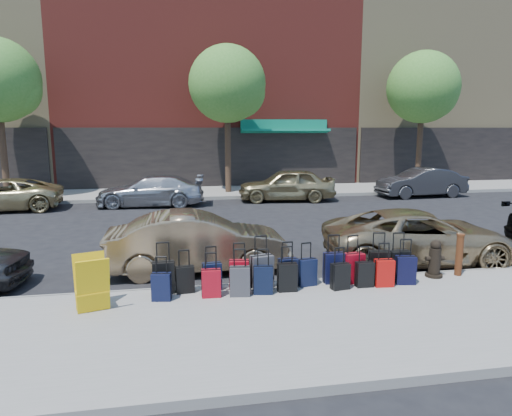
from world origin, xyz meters
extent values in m
plane|color=black|center=(0.00, 0.00, 0.00)|extent=(120.00, 120.00, 0.00)
cube|color=gray|center=(0.00, -6.50, 0.07)|extent=(60.00, 4.00, 0.15)
cube|color=gray|center=(0.00, 10.00, 0.07)|extent=(60.00, 4.00, 0.15)
cube|color=gray|center=(0.00, -4.48, 0.07)|extent=(60.00, 0.08, 0.15)
cube|color=gray|center=(0.00, 7.98, 0.07)|extent=(60.00, 0.08, 0.15)
cube|color=maroon|center=(0.00, 18.00, 10.00)|extent=(17.00, 12.00, 20.00)
cube|color=black|center=(0.00, 11.95, 1.70)|extent=(16.66, 0.15, 3.40)
cube|color=#0C7156|center=(4.00, 11.60, 3.20)|extent=(5.00, 0.91, 0.27)
cube|color=#0C7156|center=(4.00, 11.90, 3.55)|extent=(5.00, 0.10, 0.60)
cube|color=#9C8960|center=(16.00, 18.00, 9.00)|extent=(15.00, 12.00, 18.00)
cube|color=black|center=(16.00, 11.95, 1.70)|extent=(14.70, 0.15, 3.40)
cylinder|color=black|center=(-10.00, 9.50, 2.55)|extent=(0.30, 0.30, 4.80)
sphere|color=#3D7C29|center=(-9.40, 9.50, 5.14)|extent=(2.58, 2.58, 2.58)
cylinder|color=black|center=(0.50, 9.50, 2.55)|extent=(0.30, 0.30, 4.80)
sphere|color=#3D7C29|center=(0.50, 9.50, 5.52)|extent=(3.80, 3.80, 3.80)
sphere|color=#3D7C29|center=(1.10, 9.50, 5.14)|extent=(2.58, 2.58, 2.58)
cylinder|color=black|center=(11.00, 9.50, 2.55)|extent=(0.30, 0.30, 4.80)
sphere|color=#3D7C29|center=(11.00, 9.50, 5.52)|extent=(3.80, 3.80, 3.80)
sphere|color=#3D7C29|center=(11.60, 9.50, 5.14)|extent=(2.58, 2.58, 2.58)
cube|color=black|center=(-2.48, -4.75, 0.47)|extent=(0.43, 0.25, 0.64)
cylinder|color=black|center=(-2.48, -4.75, 1.16)|extent=(0.24, 0.04, 0.03)
cube|color=black|center=(-2.07, -4.81, 0.42)|extent=(0.38, 0.24, 0.53)
cylinder|color=black|center=(-2.07, -4.81, 1.00)|extent=(0.20, 0.06, 0.03)
cube|color=black|center=(-1.53, -4.76, 0.43)|extent=(0.39, 0.25, 0.56)
cylinder|color=black|center=(-1.53, -4.76, 1.03)|extent=(0.21, 0.06, 0.03)
cube|color=#9F0A18|center=(-0.98, -4.77, 0.44)|extent=(0.42, 0.28, 0.59)
cylinder|color=black|center=(-0.98, -4.77, 1.08)|extent=(0.22, 0.07, 0.03)
cube|color=#3F3F44|center=(-0.51, -4.77, 0.48)|extent=(0.49, 0.33, 0.67)
cylinder|color=black|center=(-0.51, -4.77, 1.21)|extent=(0.25, 0.08, 0.03)
cube|color=black|center=(0.04, -4.80, 0.44)|extent=(0.40, 0.23, 0.58)
cylinder|color=black|center=(0.04, -4.80, 1.06)|extent=(0.22, 0.04, 0.03)
cube|color=black|center=(0.43, -4.84, 0.43)|extent=(0.40, 0.27, 0.56)
cylinder|color=black|center=(0.43, -4.84, 1.04)|extent=(0.21, 0.07, 0.03)
cube|color=black|center=(1.04, -4.77, 0.47)|extent=(0.43, 0.24, 0.64)
cylinder|color=black|center=(1.04, -4.77, 1.16)|extent=(0.24, 0.03, 0.03)
cube|color=maroon|center=(1.45, -4.84, 0.47)|extent=(0.45, 0.29, 0.63)
cylinder|color=black|center=(1.45, -4.84, 1.15)|extent=(0.24, 0.06, 0.03)
cube|color=black|center=(2.04, -4.79, 0.47)|extent=(0.46, 0.31, 0.65)
cylinder|color=black|center=(2.04, -4.79, 1.17)|extent=(0.24, 0.07, 0.03)
cube|color=black|center=(2.47, -4.84, 0.47)|extent=(0.43, 0.24, 0.64)
cylinder|color=black|center=(2.47, -4.84, 1.17)|extent=(0.24, 0.04, 0.03)
cube|color=black|center=(-2.52, -5.15, 0.41)|extent=(0.39, 0.26, 0.52)
cylinder|color=black|center=(-2.52, -5.15, 0.98)|extent=(0.20, 0.07, 0.03)
cube|color=maroon|center=(-1.58, -5.13, 0.42)|extent=(0.37, 0.22, 0.54)
cylinder|color=black|center=(-1.58, -5.13, 1.00)|extent=(0.21, 0.04, 0.03)
cube|color=#36353A|center=(-1.02, -5.17, 0.44)|extent=(0.42, 0.28, 0.57)
cylinder|color=black|center=(-1.02, -5.17, 1.06)|extent=(0.22, 0.06, 0.03)
cube|color=black|center=(-0.55, -5.14, 0.43)|extent=(0.41, 0.27, 0.55)
cylinder|color=black|center=(-0.55, -5.14, 1.03)|extent=(0.21, 0.07, 0.03)
cube|color=black|center=(-0.05, -5.08, 0.43)|extent=(0.39, 0.23, 0.56)
cylinder|color=black|center=(-0.05, -5.08, 1.05)|extent=(0.22, 0.04, 0.03)
cube|color=black|center=(1.03, -5.17, 0.42)|extent=(0.39, 0.26, 0.53)
cylinder|color=black|center=(1.03, -5.17, 1.00)|extent=(0.20, 0.06, 0.03)
cube|color=black|center=(1.57, -5.12, 0.41)|extent=(0.35, 0.21, 0.52)
cylinder|color=black|center=(1.57, -5.12, 0.98)|extent=(0.20, 0.03, 0.03)
cube|color=#AB0D0B|center=(1.98, -5.16, 0.43)|extent=(0.40, 0.25, 0.56)
cylinder|color=black|center=(1.98, -5.16, 1.04)|extent=(0.21, 0.05, 0.03)
cube|color=black|center=(2.49, -5.10, 0.44)|extent=(0.43, 0.30, 0.59)
cylinder|color=black|center=(2.49, -5.10, 1.09)|extent=(0.23, 0.07, 0.03)
cylinder|color=black|center=(3.35, -4.78, 0.18)|extent=(0.37, 0.37, 0.06)
cylinder|color=black|center=(3.35, -4.78, 0.50)|extent=(0.25, 0.25, 0.58)
sphere|color=black|center=(3.35, -4.78, 0.86)|extent=(0.23, 0.23, 0.23)
cylinder|color=black|center=(3.35, -4.78, 0.56)|extent=(0.42, 0.13, 0.10)
cylinder|color=#38190C|center=(3.93, -4.80, 0.61)|extent=(0.15, 0.15, 0.92)
cylinder|color=#38190C|center=(3.93, -4.80, 1.07)|extent=(0.17, 0.17, 0.04)
cube|color=#E4B50C|center=(-3.67, -5.58, 0.65)|extent=(0.60, 0.40, 1.00)
cube|color=#E4B50C|center=(-3.78, -5.24, 0.65)|extent=(0.60, 0.40, 1.00)
cube|color=#E4B50C|center=(-3.72, -5.41, 0.50)|extent=(0.64, 0.51, 0.02)
imported|color=#947B5A|center=(-1.71, -2.99, 0.71)|extent=(4.31, 1.54, 1.41)
imported|color=#9D8660|center=(3.86, -3.24, 0.67)|extent=(5.04, 2.78, 1.34)
imported|color=tan|center=(-9.29, 6.55, 0.66)|extent=(4.89, 2.50, 1.32)
imported|color=#B4B5BB|center=(-3.25, 6.64, 0.67)|extent=(4.78, 2.30, 1.34)
imported|color=#94865B|center=(2.94, 7.00, 0.76)|extent=(4.66, 2.34, 1.52)
imported|color=#363638|center=(9.82, 7.07, 0.72)|extent=(4.42, 1.73, 1.43)
camera|label=1|loc=(-2.22, -13.57, 3.38)|focal=32.00mm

